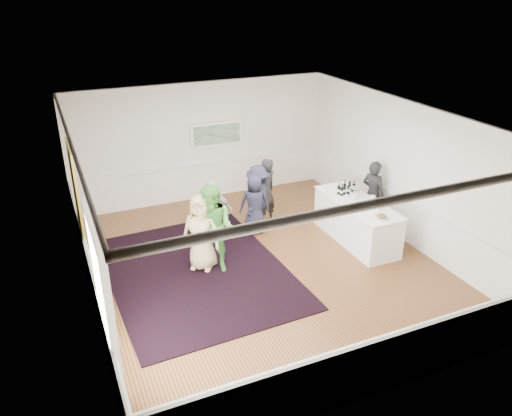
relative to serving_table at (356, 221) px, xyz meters
name	(u,v)px	position (x,y,z in m)	size (l,w,h in m)	color
floor	(263,265)	(-2.42, -0.16, -0.49)	(8.00, 8.00, 0.00)	brown
ceiling	(264,118)	(-2.42, -0.16, 2.71)	(7.00, 8.00, 0.02)	white
wall_left	(82,228)	(-5.92, -0.16, 1.11)	(0.02, 8.00, 3.20)	white
wall_right	(405,172)	(1.08, -0.16, 1.11)	(0.02, 8.00, 3.20)	white
wall_back	(202,142)	(-2.42, 3.84, 1.11)	(7.00, 0.02, 3.20)	white
wall_front	(387,305)	(-2.42, -4.16, 1.11)	(7.00, 0.02, 3.20)	white
wainscoting	(263,244)	(-2.42, -0.16, 0.01)	(7.00, 8.00, 1.00)	white
mirror	(76,191)	(-5.87, 1.14, 1.31)	(0.05, 1.25, 1.85)	gold
doorway	(102,293)	(-5.87, -2.06, 0.92)	(0.10, 1.78, 2.56)	white
landscape_painting	(217,134)	(-2.02, 3.78, 1.29)	(1.44, 0.06, 0.66)	white
area_rug	(197,272)	(-3.81, 0.11, -0.48)	(3.49, 4.58, 0.02)	black
serving_table	(356,221)	(0.00, 0.00, 0.00)	(0.92, 2.42, 0.98)	white
bartender	(373,194)	(0.78, 0.50, 0.34)	(0.61, 0.40, 1.68)	black
guest_tan	(201,232)	(-3.63, 0.27, 0.34)	(0.81, 0.53, 1.66)	#CAB87E
guest_green	(214,229)	(-3.42, 0.10, 0.45)	(0.91, 0.71, 1.88)	#52A943
guest_lilac	(213,211)	(-3.03, 1.29, 0.26)	(0.89, 0.37, 1.52)	silver
guest_dark_a	(258,197)	(-1.79, 1.55, 0.30)	(1.03, 0.59, 1.59)	#222438
guest_dark_b	(265,192)	(-1.55, 1.65, 0.35)	(0.62, 0.41, 1.70)	black
guest_navy	(255,204)	(-1.98, 1.32, 0.24)	(0.72, 0.47, 1.46)	#222438
wine_bottles	(346,187)	(0.01, 0.53, 0.64)	(0.47, 0.25, 0.31)	black
juice_pitchers	(367,202)	(0.02, -0.29, 0.61)	(0.44, 0.63, 0.24)	#6AAE3E
ice_bucket	(354,193)	(0.04, 0.23, 0.60)	(0.26, 0.26, 0.24)	silver
nut_bowl	(382,217)	(-0.04, -0.92, 0.53)	(0.28, 0.28, 0.08)	white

